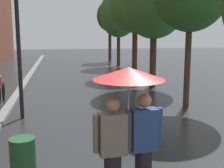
# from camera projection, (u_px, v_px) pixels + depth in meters

# --- Properties ---
(kerb_strip) EXTENTS (0.30, 36.00, 0.12)m
(kerb_strip) POSITION_uv_depth(u_px,v_px,m) (20.00, 90.00, 13.31)
(kerb_strip) COLOR slate
(kerb_strip) RESTS_ON ground
(street_tree_2) EXTENTS (3.06, 3.06, 5.82)m
(street_tree_2) POSITION_uv_depth(u_px,v_px,m) (154.00, 0.00, 13.73)
(street_tree_2) COLOR #473323
(street_tree_2) RESTS_ON ground
(street_tree_3) EXTENTS (3.07, 3.07, 5.62)m
(street_tree_3) POSITION_uv_depth(u_px,v_px,m) (135.00, 6.00, 17.61)
(street_tree_3) COLOR #473323
(street_tree_3) RESTS_ON ground
(street_tree_4) EXTENTS (2.80, 2.80, 5.51)m
(street_tree_4) POSITION_uv_depth(u_px,v_px,m) (119.00, 14.00, 22.19)
(street_tree_4) COLOR #473323
(street_tree_4) RESTS_ON ground
(street_tree_5) EXTENTS (2.22, 2.22, 5.15)m
(street_tree_5) POSITION_uv_depth(u_px,v_px,m) (110.00, 16.00, 25.56)
(street_tree_5) COLOR #473323
(street_tree_5) RESTS_ON ground
(couple_under_umbrella) EXTENTS (1.07, 1.04, 2.13)m
(couple_under_umbrella) POSITION_uv_depth(u_px,v_px,m) (129.00, 118.00, 4.43)
(couple_under_umbrella) COLOR black
(couple_under_umbrella) RESTS_ON ground
(street_lamp_post) EXTENTS (0.24, 0.24, 4.05)m
(street_lamp_post) POSITION_uv_depth(u_px,v_px,m) (18.00, 40.00, 8.79)
(street_lamp_post) COLOR black
(street_lamp_post) RESTS_ON ground
(litter_bin) EXTENTS (0.44, 0.44, 0.85)m
(litter_bin) POSITION_uv_depth(u_px,v_px,m) (23.00, 162.00, 5.16)
(litter_bin) COLOR #1E4C28
(litter_bin) RESTS_ON ground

